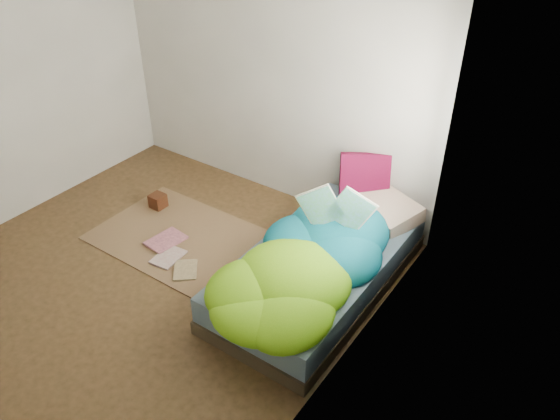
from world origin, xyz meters
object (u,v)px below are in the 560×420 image
object	(u,v)px
open_book	(336,198)
floor_book_a	(159,254)
bed	(319,270)
floor_book_b	(157,235)
pillow_magenta	(365,178)
wooden_box	(158,201)

from	to	relation	value
open_book	floor_book_a	xyz separation A→B (m)	(-1.43, -0.58, -0.81)
bed	floor_book_b	bearing A→B (deg)	-169.60
bed	pillow_magenta	world-z (taller)	pillow_magenta
floor_book_a	bed	bearing A→B (deg)	13.48
bed	floor_book_b	world-z (taller)	bed
bed	pillow_magenta	size ratio (longest dim) A/B	4.55
pillow_magenta	open_book	distance (m)	0.86
bed	wooden_box	world-z (taller)	bed
pillow_magenta	wooden_box	size ratio (longest dim) A/B	3.15
pillow_magenta	floor_book_a	world-z (taller)	pillow_magenta
bed	wooden_box	xyz separation A→B (m)	(-1.93, 0.08, -0.09)
open_book	floor_book_b	size ratio (longest dim) A/B	1.45
pillow_magenta	floor_book_b	world-z (taller)	pillow_magenta
pillow_magenta	wooden_box	bearing A→B (deg)	172.47
pillow_magenta	bed	bearing A→B (deg)	-115.87
floor_book_b	floor_book_a	bearing A→B (deg)	-34.86
bed	wooden_box	size ratio (longest dim) A/B	14.32
pillow_magenta	floor_book_b	size ratio (longest dim) A/B	1.31
bed	floor_book_a	size ratio (longest dim) A/B	6.90
wooden_box	floor_book_a	bearing A→B (deg)	-44.54
open_book	pillow_magenta	bearing A→B (deg)	79.14
pillow_magenta	wooden_box	world-z (taller)	pillow_magenta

